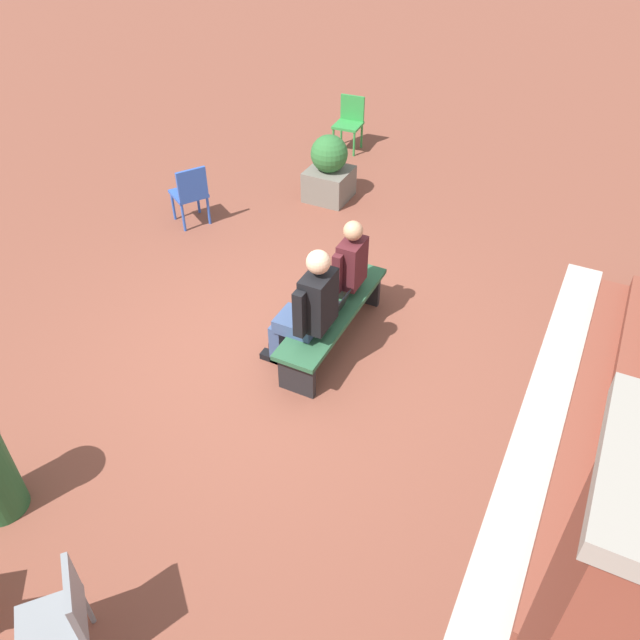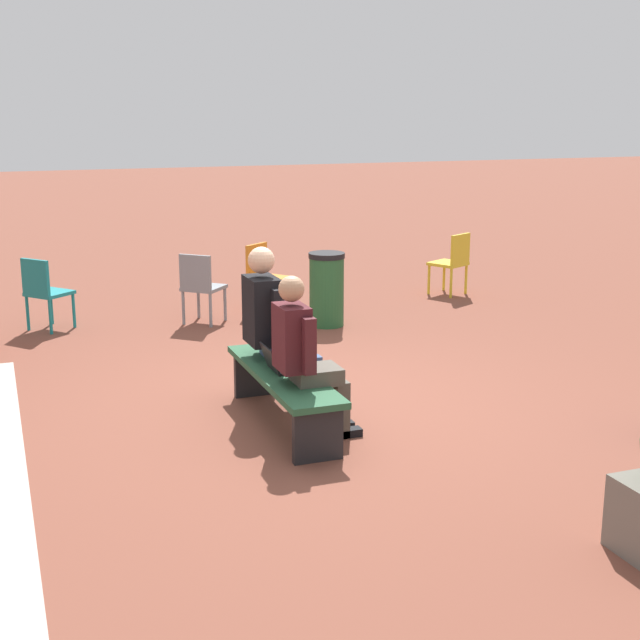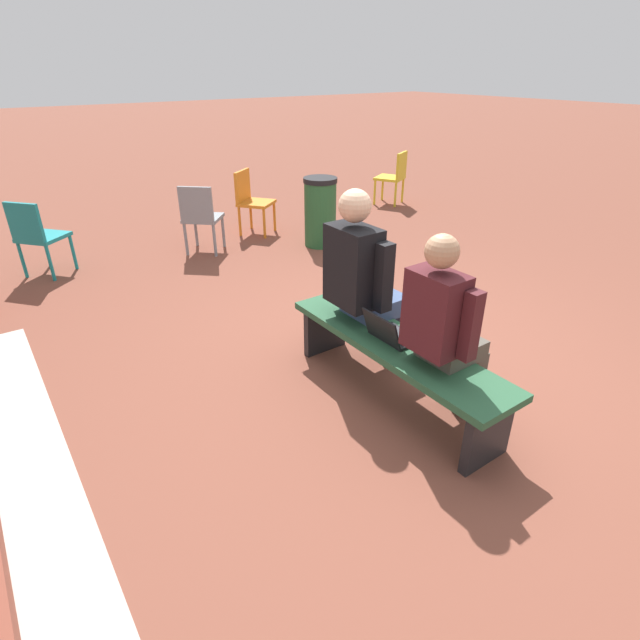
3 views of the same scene
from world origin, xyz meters
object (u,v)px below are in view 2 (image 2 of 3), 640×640
object	(u,v)px
plastic_chair_by_pillar	(453,260)
litter_bin	(327,289)
bench	(283,383)
plastic_chair_far_right	(264,273)
person_adult	(275,324)
plastic_chair_foreground	(200,284)
person_student	(305,352)
laptop	(280,364)
plastic_chair_near_bench_left	(44,289)

from	to	relation	value
plastic_chair_by_pillar	litter_bin	xyz separation A→B (m)	(-1.02, 2.21, -0.05)
bench	litter_bin	bearing A→B (deg)	-26.75
bench	plastic_chair_far_right	distance (m)	4.10
person_adult	litter_bin	distance (m)	2.96
bench	plastic_chair_foreground	bearing A→B (deg)	-2.46
plastic_chair_far_right	plastic_chair_by_pillar	size ratio (longest dim) A/B	1.00
plastic_chair_far_right	litter_bin	size ratio (longest dim) A/B	0.98
person_adult	bench	bearing A→B (deg)	170.54
person_student	plastic_chair_foreground	bearing A→B (deg)	-1.31
person_adult	litter_bin	xyz separation A→B (m)	(2.57, -1.44, -0.30)
plastic_chair_foreground	litter_bin	world-z (taller)	litter_bin
person_student	plastic_chair_far_right	distance (m)	4.42
bench	laptop	bearing A→B (deg)	17.69
plastic_chair_foreground	plastic_chair_by_pillar	world-z (taller)	same
laptop	plastic_chair_by_pillar	bearing A→B (deg)	-43.17
bench	plastic_chair_far_right	bearing A→B (deg)	-14.79
person_adult	plastic_chair_far_right	world-z (taller)	person_adult
laptop	plastic_chair_near_bench_left	xyz separation A→B (m)	(3.86, 1.57, -0.02)
plastic_chair_foreground	litter_bin	size ratio (longest dim) A/B	0.98
plastic_chair_by_pillar	plastic_chair_near_bench_left	bearing A→B (deg)	91.33
plastic_chair_foreground	plastic_chair_far_right	world-z (taller)	same
plastic_chair_far_right	plastic_chair_by_pillar	distance (m)	2.67
plastic_chair_far_right	plastic_chair_near_bench_left	bearing A→B (deg)	91.59
person_student	laptop	xyz separation A→B (m)	(0.38, 0.08, -0.19)
person_adult	plastic_chair_near_bench_left	size ratio (longest dim) A/B	1.66
plastic_chair_near_bench_left	person_adult	bearing A→B (deg)	-154.58
person_adult	laptop	xyz separation A→B (m)	(-0.38, 0.08, -0.24)
laptop	plastic_chair_foreground	distance (m)	3.55
plastic_chair_by_pillar	plastic_chair_near_bench_left	world-z (taller)	same
person_student	plastic_chair_near_bench_left	xyz separation A→B (m)	(4.23, 1.64, -0.21)
plastic_chair_far_right	plastic_chair_foreground	bearing A→B (deg)	113.45
plastic_chair_foreground	litter_bin	distance (m)	1.48
bench	person_student	size ratio (longest dim) A/B	1.40
bench	litter_bin	xyz separation A→B (m)	(3.00, -1.51, 0.08)
plastic_chair_far_right	plastic_chair_by_pillar	bearing A→B (deg)	-88.92
laptop	plastic_chair_foreground	bearing A→B (deg)	-2.68
person_adult	litter_bin	size ratio (longest dim) A/B	1.62
person_student	plastic_chair_far_right	bearing A→B (deg)	-12.86
bench	litter_bin	world-z (taller)	litter_bin
person_adult	plastic_chair_near_bench_left	xyz separation A→B (m)	(3.47, 1.65, -0.26)
person_student	plastic_chair_near_bench_left	distance (m)	4.55
plastic_chair_by_pillar	plastic_chair_far_right	bearing A→B (deg)	91.08
laptop	litter_bin	size ratio (longest dim) A/B	0.37
laptop	plastic_chair_far_right	xyz separation A→B (m)	(3.93, -1.06, -0.02)
plastic_chair_far_right	person_adult	bearing A→B (deg)	164.59
person_student	plastic_chair_by_pillar	size ratio (longest dim) A/B	1.53
laptop	plastic_chair_near_bench_left	distance (m)	4.16
bench	plastic_chair_near_bench_left	bearing A→B (deg)	22.09
person_student	plastic_chair_far_right	xyz separation A→B (m)	(4.31, -0.98, -0.21)
person_student	person_adult	bearing A→B (deg)	-0.46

